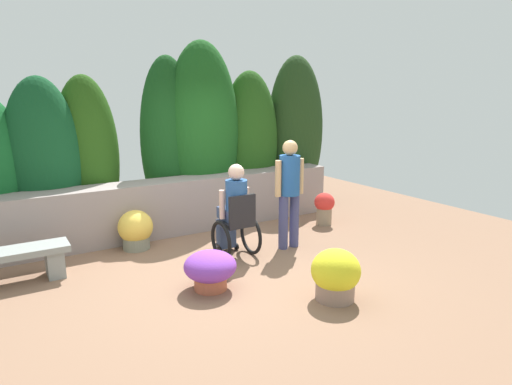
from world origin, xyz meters
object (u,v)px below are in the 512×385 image
object	(u,v)px
person_in_wheelchair	(235,214)
person_standing_companion	(289,187)
stone_bench	(12,262)
flower_pot_purple_near	(136,230)
flower_pot_small_foreground	(210,269)
flower_pot_terracotta_by_wall	(336,275)
flower_pot_red_accent	(324,207)

from	to	relation	value
person_in_wheelchair	person_standing_companion	size ratio (longest dim) A/B	0.83
stone_bench	flower_pot_purple_near	distance (m)	1.70
person_in_wheelchair	stone_bench	bearing A→B (deg)	175.88
stone_bench	flower_pot_small_foreground	xyz separation A→B (m)	(1.97, -1.39, -0.02)
flower_pot_terracotta_by_wall	person_in_wheelchair	bearing A→B (deg)	100.03
stone_bench	flower_pot_small_foreground	size ratio (longest dim) A/B	2.10
flower_pot_purple_near	person_standing_companion	bearing A→B (deg)	-30.02
person_standing_companion	flower_pot_red_accent	bearing A→B (deg)	27.84
flower_pot_purple_near	flower_pot_small_foreground	bearing A→B (deg)	-79.64
person_in_wheelchair	flower_pot_purple_near	world-z (taller)	person_in_wheelchair
person_standing_companion	flower_pot_purple_near	size ratio (longest dim) A/B	2.75
stone_bench	flower_pot_purple_near	xyz separation A→B (m)	(1.64, 0.44, 0.01)
person_in_wheelchair	flower_pot_small_foreground	size ratio (longest dim) A/B	2.15
stone_bench	flower_pot_terracotta_by_wall	world-z (taller)	flower_pot_terracotta_by_wall
person_standing_companion	flower_pot_terracotta_by_wall	size ratio (longest dim) A/B	2.77
person_in_wheelchair	flower_pot_purple_near	bearing A→B (deg)	144.86
flower_pot_terracotta_by_wall	flower_pot_red_accent	world-z (taller)	flower_pot_terracotta_by_wall
stone_bench	flower_pot_red_accent	xyz separation A→B (m)	(4.83, -0.06, 0.05)
person_standing_companion	flower_pot_terracotta_by_wall	world-z (taller)	person_standing_companion
person_standing_companion	flower_pot_purple_near	bearing A→B (deg)	150.31
flower_pot_purple_near	flower_pot_terracotta_by_wall	distance (m)	3.13
person_in_wheelchair	flower_pot_red_accent	world-z (taller)	person_in_wheelchair
person_in_wheelchair	flower_pot_terracotta_by_wall	xyz separation A→B (m)	(0.31, -1.76, -0.34)
person_standing_companion	flower_pot_purple_near	distance (m)	2.36
person_standing_companion	flower_pot_terracotta_by_wall	xyz separation A→B (m)	(-0.55, -1.66, -0.64)
flower_pot_red_accent	flower_pot_small_foreground	distance (m)	3.15
flower_pot_purple_near	flower_pot_red_accent	size ratio (longest dim) A/B	1.03
person_in_wheelchair	flower_pot_purple_near	distance (m)	1.55
stone_bench	flower_pot_red_accent	bearing A→B (deg)	3.62
flower_pot_terracotta_by_wall	flower_pot_red_accent	size ratio (longest dim) A/B	1.03
person_standing_companion	flower_pot_small_foreground	world-z (taller)	person_standing_companion
stone_bench	flower_pot_purple_near	size ratio (longest dim) A/B	2.22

